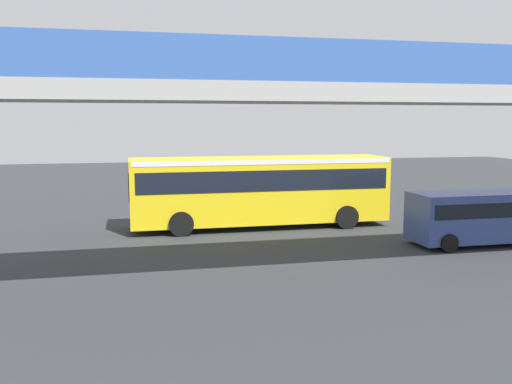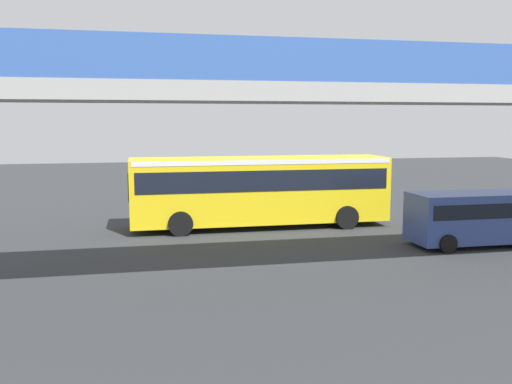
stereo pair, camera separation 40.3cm
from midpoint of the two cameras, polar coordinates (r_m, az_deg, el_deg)
ground at (r=26.71m, az=2.51°, el=-2.98°), size 80.00×80.00×0.00m
city_bus at (r=24.91m, az=0.87°, el=0.66°), size 11.54×2.85×3.15m
parked_van at (r=22.96m, az=21.85°, el=-2.22°), size 4.80×2.17×2.05m
bicycle_black at (r=27.20m, az=18.44°, el=-2.36°), size 1.77×0.44×0.96m
pedestrian at (r=28.96m, az=-1.44°, el=-0.39°), size 0.38×0.38×1.79m
traffic_sign at (r=30.77m, az=8.31°, el=1.88°), size 0.08×0.60×2.80m
lane_dash_leftmost at (r=30.11m, az=8.79°, el=-1.87°), size 2.00×0.20×0.01m
lane_dash_left at (r=28.95m, az=1.36°, el=-2.16°), size 2.00×0.20×0.01m
lane_dash_centre at (r=28.31m, az=-6.55°, el=-2.42°), size 2.00×0.20×0.01m
pedestrian_overpass at (r=16.44m, az=11.77°, el=8.23°), size 25.91×2.60×6.89m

